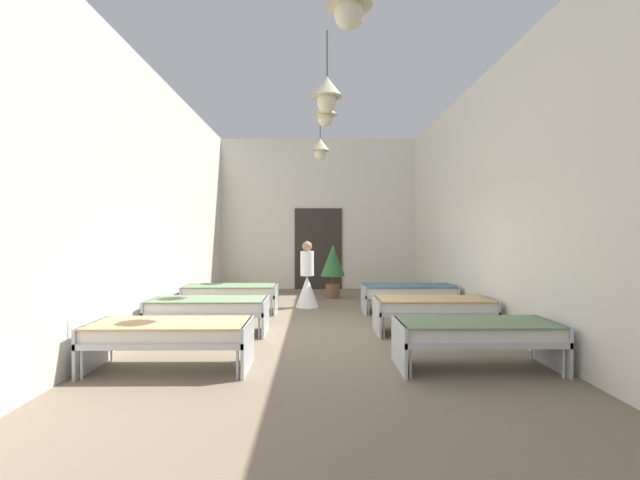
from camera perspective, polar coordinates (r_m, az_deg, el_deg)
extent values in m
cube|color=#7A6B56|center=(7.34, 0.16, -12.46)|extent=(6.39, 12.30, 0.10)
cube|color=silver|center=(13.12, -0.23, 3.41)|extent=(6.19, 0.20, 4.47)
cube|color=silver|center=(7.73, -22.71, 5.21)|extent=(0.20, 11.70, 4.47)
cube|color=silver|center=(7.82, 22.78, 5.16)|extent=(0.20, 11.70, 4.47)
cube|color=#2D2823|center=(12.99, -0.22, -1.14)|extent=(1.40, 0.06, 2.40)
sphere|color=beige|center=(4.57, 3.83, 27.29)|extent=(0.28, 0.28, 0.28)
cylinder|color=brown|center=(6.63, 0.94, 23.18)|extent=(0.02, 0.02, 0.63)
cone|color=beige|center=(6.47, 0.94, 19.36)|extent=(0.44, 0.44, 0.28)
sphere|color=beige|center=(6.40, 0.94, 17.49)|extent=(0.28, 0.28, 0.28)
cylinder|color=brown|center=(8.60, 0.68, 18.91)|extent=(0.02, 0.02, 0.33)
cone|color=beige|center=(8.51, 0.68, 16.91)|extent=(0.44, 0.44, 0.28)
sphere|color=beige|center=(8.45, 0.68, 15.48)|extent=(0.28, 0.28, 0.28)
cylinder|color=brown|center=(10.53, 0.03, 14.73)|extent=(0.02, 0.02, 0.60)
cone|color=beige|center=(10.44, 0.03, 12.34)|extent=(0.44, 0.44, 0.28)
sphere|color=beige|center=(10.39, 0.03, 11.15)|extent=(0.28, 0.28, 0.28)
cylinder|color=#B7BCC1|center=(5.73, -28.67, -14.08)|extent=(0.03, 0.03, 0.34)
cylinder|color=#B7BCC1|center=(6.35, -25.55, -12.58)|extent=(0.03, 0.03, 0.34)
cylinder|color=#B7BCC1|center=(5.17, -10.71, -15.62)|extent=(0.03, 0.03, 0.34)
cylinder|color=#B7BCC1|center=(5.86, -9.45, -13.66)|extent=(0.03, 0.03, 0.34)
cube|color=#B7BCC1|center=(5.67, -18.95, -12.05)|extent=(1.90, 0.84, 0.07)
cube|color=#B7BCC1|center=(6.04, -27.56, -12.16)|extent=(0.04, 0.84, 0.57)
cube|color=#B7BCC1|center=(5.48, -9.41, -13.43)|extent=(0.04, 0.84, 0.57)
cube|color=silver|center=(5.65, -18.96, -11.01)|extent=(1.82, 0.78, 0.14)
cube|color=tan|center=(5.63, -18.96, -10.20)|extent=(1.86, 0.82, 0.02)
cylinder|color=#B7BCC1|center=(5.21, 11.72, -15.50)|extent=(0.03, 0.03, 0.34)
cylinder|color=#B7BCC1|center=(5.89, 10.18, -13.58)|extent=(0.03, 0.03, 0.34)
cylinder|color=#B7BCC1|center=(5.83, 29.19, -13.82)|extent=(0.03, 0.03, 0.34)
cylinder|color=#B7BCC1|center=(6.44, 25.93, -12.40)|extent=(0.03, 0.03, 0.34)
cube|color=#B7BCC1|center=(5.74, 19.64, -11.90)|extent=(1.90, 0.84, 0.07)
cube|color=#B7BCC1|center=(5.51, 10.27, -13.34)|extent=(0.04, 0.84, 0.57)
cube|color=#B7BCC1|center=(6.14, 27.99, -11.96)|extent=(0.04, 0.84, 0.57)
cube|color=silver|center=(5.72, 19.64, -10.87)|extent=(1.82, 0.78, 0.14)
cube|color=slate|center=(5.70, 19.64, -10.07)|extent=(1.86, 0.82, 0.02)
cylinder|color=#B7BCC1|center=(7.42, -21.65, -10.64)|extent=(0.03, 0.03, 0.34)
cylinder|color=#B7BCC1|center=(8.08, -19.80, -9.69)|extent=(0.03, 0.03, 0.34)
cylinder|color=#B7BCC1|center=(7.00, -7.95, -11.28)|extent=(0.03, 0.03, 0.34)
cylinder|color=#B7BCC1|center=(7.70, -7.26, -10.17)|extent=(0.03, 0.03, 0.34)
cube|color=#B7BCC1|center=(7.46, -14.32, -8.94)|extent=(1.90, 0.84, 0.07)
cube|color=#B7BCC1|center=(7.75, -21.11, -9.27)|extent=(0.04, 0.84, 0.57)
cube|color=#B7BCC1|center=(7.32, -7.12, -9.81)|extent=(0.04, 0.84, 0.57)
cube|color=white|center=(7.45, -14.32, -8.14)|extent=(1.82, 0.78, 0.14)
cube|color=slate|center=(7.43, -14.33, -7.52)|extent=(1.86, 0.82, 0.02)
cylinder|color=#B7BCC1|center=(7.03, 8.33, -11.23)|extent=(0.03, 0.03, 0.34)
cylinder|color=#B7BCC1|center=(7.72, 7.48, -10.13)|extent=(0.03, 0.03, 0.34)
cylinder|color=#B7BCC1|center=(7.49, 21.81, -10.52)|extent=(0.03, 0.03, 0.34)
cylinder|color=#B7BCC1|center=(8.15, 19.85, -9.60)|extent=(0.03, 0.03, 0.34)
cube|color=#B7BCC1|center=(7.52, 14.54, -8.87)|extent=(1.90, 0.84, 0.07)
cube|color=#B7BCC1|center=(7.34, 7.41, -9.77)|extent=(0.04, 0.84, 0.57)
cube|color=#B7BCC1|center=(7.82, 21.21, -9.17)|extent=(0.04, 0.84, 0.57)
cube|color=white|center=(7.50, 14.54, -8.08)|extent=(1.82, 0.78, 0.14)
cube|color=tan|center=(7.49, 14.54, -7.46)|extent=(1.86, 0.82, 0.02)
cylinder|color=#B7BCC1|center=(9.19, -17.36, -8.42)|extent=(0.03, 0.03, 0.34)
cylinder|color=#B7BCC1|center=(9.87, -16.15, -7.77)|extent=(0.03, 0.03, 0.34)
cylinder|color=#B7BCC1|center=(8.85, -6.38, -8.73)|extent=(0.03, 0.03, 0.34)
cylinder|color=#B7BCC1|center=(9.56, -5.95, -8.03)|extent=(0.03, 0.03, 0.34)
cube|color=#B7BCC1|center=(9.30, -11.54, -7.01)|extent=(1.90, 0.84, 0.07)
cube|color=#B7BCC1|center=(9.53, -17.09, -7.37)|extent=(0.04, 0.84, 0.57)
cube|color=#B7BCC1|center=(9.18, -5.78, -7.65)|extent=(0.04, 0.84, 0.57)
cube|color=silver|center=(9.29, -11.54, -6.37)|extent=(1.82, 0.78, 0.14)
cube|color=slate|center=(9.28, -11.54, -5.87)|extent=(1.86, 0.82, 0.02)
cylinder|color=#B7BCC1|center=(8.88, 6.38, -8.71)|extent=(0.03, 0.03, 0.34)
cylinder|color=#B7BCC1|center=(9.58, 5.85, -8.01)|extent=(0.03, 0.03, 0.34)
cylinder|color=#B7BCC1|center=(9.25, 17.26, -8.35)|extent=(0.03, 0.03, 0.34)
cylinder|color=#B7BCC1|center=(9.93, 15.96, -7.72)|extent=(0.03, 0.03, 0.34)
cube|color=#B7BCC1|center=(9.34, 11.45, -6.97)|extent=(1.90, 0.84, 0.07)
cube|color=#B7BCC1|center=(9.20, 5.73, -7.63)|extent=(0.04, 0.84, 0.57)
cube|color=#B7BCC1|center=(9.59, 16.93, -7.32)|extent=(0.04, 0.84, 0.57)
cube|color=silver|center=(9.33, 11.45, -6.34)|extent=(1.82, 0.78, 0.14)
cube|color=slate|center=(9.32, 11.45, -5.84)|extent=(1.86, 0.82, 0.02)
cone|color=white|center=(9.84, -1.69, -6.71)|extent=(0.52, 0.52, 0.70)
cylinder|color=white|center=(9.78, -1.69, -3.08)|extent=(0.30, 0.30, 0.55)
sphere|color=#A87A5B|center=(9.76, -1.69, -0.82)|extent=(0.22, 0.22, 0.22)
cone|color=white|center=(9.76, -1.69, -0.37)|extent=(0.18, 0.18, 0.10)
cylinder|color=brown|center=(11.25, 1.68, -6.64)|extent=(0.36, 0.36, 0.36)
cylinder|color=brown|center=(11.22, 1.68, -5.21)|extent=(0.06, 0.06, 0.20)
cone|color=#2D6633|center=(11.18, 1.68, -2.66)|extent=(0.62, 0.62, 0.80)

